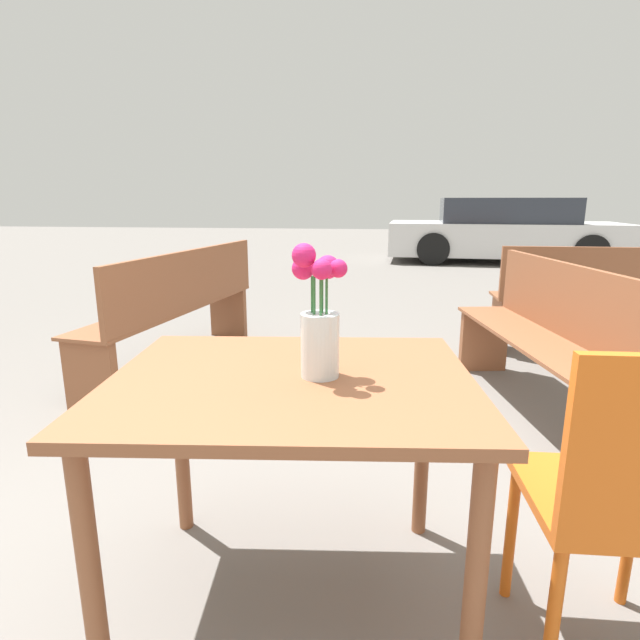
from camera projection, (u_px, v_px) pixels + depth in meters
ground_plane at (295, 598)px, 1.52m from camera, size 40.00×40.00×0.00m
table_front at (292, 409)px, 1.38m from camera, size 1.05×0.89×0.72m
flower_vase at (319, 327)px, 1.32m from camera, size 0.15×0.15×0.36m
cafe_chair at (628, 495)px, 1.16m from camera, size 0.42×0.42×0.89m
bench_near at (182, 303)px, 3.52m from camera, size 0.63×1.89×0.85m
bench_middle at (546, 334)px, 2.78m from camera, size 0.62×1.58×0.85m
bench_far at (622, 296)px, 3.78m from camera, size 1.85×0.38×0.85m
parked_car at (503, 231)px, 9.72m from camera, size 4.45×2.06×1.22m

